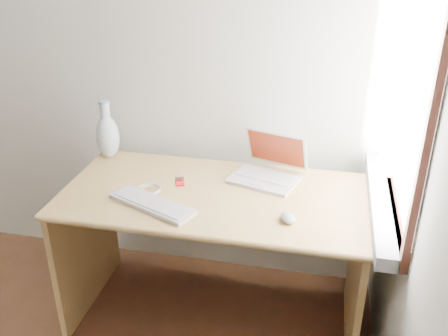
% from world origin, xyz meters
% --- Properties ---
extents(back_wall, '(3.50, 0.04, 2.60)m').
position_xyz_m(back_wall, '(0.00, 1.75, 1.30)').
color(back_wall, silver).
rests_on(back_wall, floor).
extents(window, '(0.11, 0.99, 1.10)m').
position_xyz_m(window, '(1.72, 1.30, 1.28)').
color(window, white).
rests_on(window, right_wall).
extents(desk, '(1.41, 0.71, 0.75)m').
position_xyz_m(desk, '(0.94, 1.37, 0.53)').
color(desk, tan).
rests_on(desk, floor).
extents(laptop, '(0.37, 0.35, 0.22)m').
position_xyz_m(laptop, '(1.15, 1.50, 0.80)').
color(laptop, silver).
rests_on(laptop, desk).
extents(external_keyboard, '(0.44, 0.28, 0.02)m').
position_xyz_m(external_keyboard, '(0.70, 1.11, 0.76)').
color(external_keyboard, silver).
rests_on(external_keyboard, desk).
extents(mouse, '(0.09, 0.11, 0.03)m').
position_xyz_m(mouse, '(1.30, 1.11, 0.76)').
color(mouse, silver).
rests_on(mouse, desk).
extents(ipod, '(0.07, 0.10, 0.01)m').
position_xyz_m(ipod, '(0.75, 1.35, 0.75)').
color(ipod, red).
rests_on(ipod, desk).
extents(cable_coil, '(0.14, 0.14, 0.01)m').
position_xyz_m(cable_coil, '(0.63, 1.25, 0.75)').
color(cable_coil, silver).
rests_on(cable_coil, desk).
extents(remote, '(0.05, 0.09, 0.01)m').
position_xyz_m(remote, '(0.68, 1.14, 0.75)').
color(remote, silver).
rests_on(remote, desk).
extents(vase, '(0.12, 0.12, 0.31)m').
position_xyz_m(vase, '(0.30, 1.56, 0.87)').
color(vase, silver).
rests_on(vase, desk).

